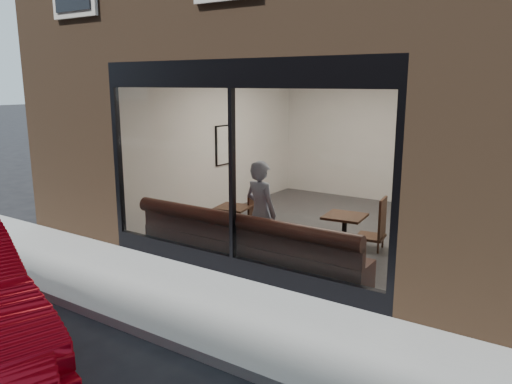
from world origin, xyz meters
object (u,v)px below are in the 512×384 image
Objects in this scene: cafe_table_left at (233,207)px; cafe_chair_left at (248,229)px; person at (261,213)px; cafe_table_right at (345,216)px; banquette at (248,254)px; cafe_chair_right at (370,237)px.

cafe_table_left reaches higher than cafe_chair_left.
person reaches higher than cafe_table_right.
cafe_table_right is (1.05, 0.91, -0.10)m from person.
cafe_table_left is (-0.76, 0.64, 0.52)m from banquette.
cafe_chair_right is (2.06, 1.24, -0.50)m from cafe_table_left.
person is 3.69× the size of cafe_chair_left.
cafe_table_left is 1.17× the size of cafe_chair_right.
cafe_table_right is 0.88m from cafe_chair_right.
cafe_table_right is (1.87, 0.54, 0.00)m from cafe_table_left.
cafe_chair_left is (-1.86, -0.08, -0.50)m from cafe_table_right.
cafe_chair_left is at bearing 89.09° from cafe_table_left.
cafe_table_left is 0.87× the size of cafe_table_right.
cafe_chair_right is at bearing -114.32° from person.
cafe_chair_left is at bearing -177.62° from cafe_table_right.
cafe_table_right is 1.93m from cafe_chair_left.
cafe_table_right is at bearing -125.79° from person.
banquette is 0.68m from person.
cafe_table_right is at bearing -172.52° from cafe_chair_left.
cafe_chair_right is (1.30, 1.88, 0.01)m from banquette.
person reaches higher than cafe_chair_right.
banquette is 1.33m from cafe_chair_left.
cafe_table_left is (-0.83, 0.37, -0.10)m from person.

